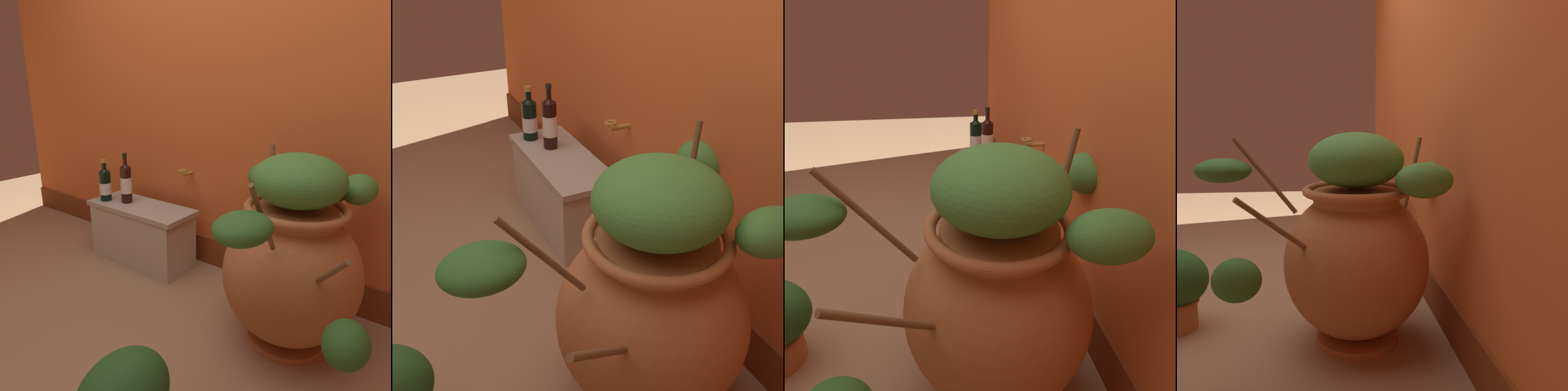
# 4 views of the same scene
# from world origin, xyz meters

# --- Properties ---
(ground_plane) EXTENTS (7.00, 7.00, 0.00)m
(ground_plane) POSITION_xyz_m (0.00, 0.00, 0.00)
(ground_plane) COLOR #9E7A56
(terracotta_urn) EXTENTS (0.86, 1.12, 0.91)m
(terracotta_urn) POSITION_xyz_m (0.59, 0.69, 0.43)
(terracotta_urn) COLOR #B26638
(terracotta_urn) RESTS_ON ground_plane
(stone_ledge) EXTENTS (0.75, 0.31, 0.40)m
(stone_ledge) POSITION_xyz_m (-0.54, 0.86, 0.22)
(stone_ledge) COLOR beige
(stone_ledge) RESTS_ON ground_plane
(wine_bottle_left) EXTENTS (0.08, 0.08, 0.34)m
(wine_bottle_left) POSITION_xyz_m (-0.66, 0.85, 0.55)
(wine_bottle_left) COLOR black
(wine_bottle_left) RESTS_ON stone_ledge
(wine_bottle_middle) EXTENTS (0.08, 0.08, 0.29)m
(wine_bottle_middle) POSITION_xyz_m (-0.81, 0.79, 0.52)
(wine_bottle_middle) COLOR black
(wine_bottle_middle) RESTS_ON stone_ledge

